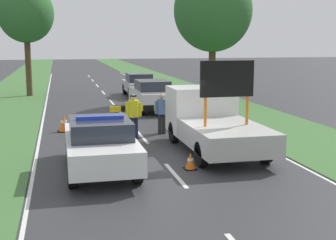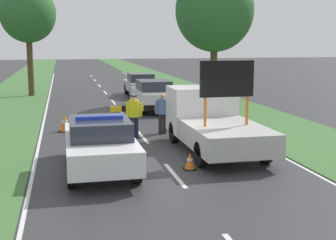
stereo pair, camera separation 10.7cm
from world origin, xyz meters
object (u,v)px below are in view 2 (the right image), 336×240
Objects in this scene: traffic_cone_near_truck at (178,121)px; roadside_tree_near_left at (215,11)px; road_barrier at (144,110)px; traffic_cone_centre_front at (105,128)px; queued_car_sedan_silver at (140,84)px; roadside_tree_near_right at (28,14)px; police_officer at (134,113)px; traffic_cone_behind_barrier at (65,123)px; work_truck at (212,121)px; police_car at (100,143)px; queued_car_van_white at (153,95)px; traffic_cone_near_police at (190,161)px; pedestrian_civilian at (162,110)px.

traffic_cone_near_truck is 0.09× the size of roadside_tree_near_left.
traffic_cone_centre_front is at bearing -161.98° from road_barrier.
roadside_tree_near_right is at bearing -13.37° from queued_car_sedan_silver.
police_officer reaches higher than traffic_cone_behind_barrier.
work_truck reaches higher than traffic_cone_behind_barrier.
police_car is 1.04× the size of queued_car_van_white.
police_officer is at bearing 101.40° from traffic_cone_near_police.
road_barrier is 1.28m from police_officer.
queued_car_sedan_silver reaches higher than traffic_cone_behind_barrier.
work_truck is 7.38× the size of traffic_cone_centre_front.
work_truck is 9.30m from queued_car_van_white.
traffic_cone_near_police is 0.70× the size of traffic_cone_behind_barrier.
queued_car_van_white is 6.95m from roadside_tree_near_left.
police_car is 0.60× the size of roadside_tree_near_left.
traffic_cone_near_police is 0.06× the size of roadside_tree_near_left.
road_barrier is 5.78m from traffic_cone_near_police.
work_truck reaches higher than queued_car_sedan_silver.
police_officer is at bearing 65.89° from police_car.
road_barrier is 3.30m from traffic_cone_behind_barrier.
queued_car_van_white is 6.50m from queued_car_sedan_silver.
work_truck is at bearing -87.45° from pedestrian_civilian.
pedestrian_civilian is 16.26m from roadside_tree_near_right.
pedestrian_civilian is 11.51m from roadside_tree_near_left.
work_truck is 0.68× the size of roadside_tree_near_left.
queued_car_sedan_silver is (1.24, 12.81, -0.15)m from pedestrian_civilian.
queued_car_sedan_silver is 8.62m from roadside_tree_near_right.
road_barrier is at bearing -69.72° from roadside_tree_near_right.
pedestrian_civilian is 2.32× the size of traffic_cone_near_truck.
roadside_tree_near_left is (4.31, 2.94, 4.59)m from queued_car_van_white.
roadside_tree_near_left reaches higher than traffic_cone_behind_barrier.
work_truck is 4.42m from traffic_cone_centre_front.
roadside_tree_near_left is at bearing 62.98° from traffic_cone_near_truck.
traffic_cone_behind_barrier is 0.17× the size of queued_car_sedan_silver.
queued_car_sedan_silver is (5.03, 11.46, 0.44)m from traffic_cone_behind_barrier.
traffic_cone_centre_front is 3.33m from traffic_cone_near_truck.
police_car is 9.44× the size of traffic_cone_near_police.
traffic_cone_near_truck is at bearing 89.95° from queued_car_van_white.
roadside_tree_near_left is 12.21m from roadside_tree_near_right.
traffic_cone_behind_barrier is 6.82m from queued_car_van_white.
traffic_cone_centre_front is (-2.31, -0.24, -0.59)m from pedestrian_civilian.
work_truck is at bearing -68.26° from roadside_tree_near_right.
road_barrier is at bearing -16.25° from traffic_cone_behind_barrier.
police_car is 6.75m from traffic_cone_near_truck.
traffic_cone_near_police is 18.17m from queued_car_sedan_silver.
pedestrian_civilian is at bearing 84.48° from queued_car_sedan_silver.
traffic_cone_near_police is at bearing 85.09° from queued_car_sedan_silver.
police_officer is 2.38× the size of traffic_cone_behind_barrier.
work_truck reaches higher than queued_car_van_white.
traffic_cone_behind_barrier is (-2.56, 2.05, -0.65)m from police_officer.
police_car is 0.64× the size of roadside_tree_near_right.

